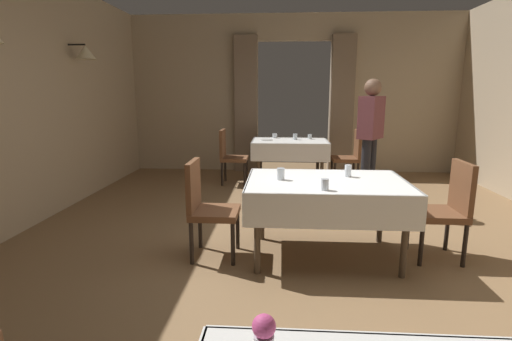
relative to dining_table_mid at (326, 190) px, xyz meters
name	(u,v)px	position (x,y,z in m)	size (l,w,h in m)	color
ground	(303,256)	(-0.20, -0.03, -0.66)	(10.08, 10.08, 0.00)	olive
wall_back	(294,94)	(-0.20, 4.15, 0.86)	(6.40, 0.27, 3.00)	tan
dining_table_mid	(326,190)	(0.00, 0.00, 0.00)	(1.47, 1.03, 0.75)	#4C3D2D
dining_table_far	(290,146)	(-0.28, 3.03, -0.01)	(1.27, 0.96, 0.75)	#4C3D2D
chair_mid_right	(447,206)	(1.12, 0.03, -0.14)	(0.44, 0.44, 0.93)	black
chair_mid_left	(206,204)	(-1.12, -0.07, -0.14)	(0.44, 0.44, 0.93)	black
chair_far_left	(230,154)	(-1.30, 2.92, -0.14)	(0.44, 0.44, 0.93)	black
chair_far_right	(350,154)	(0.74, 3.01, -0.14)	(0.44, 0.44, 0.93)	black
flower_vase_near	(264,341)	(-0.47, -2.52, 0.19)	(0.07, 0.07, 0.18)	silver
glass_mid_a	(348,171)	(0.22, 0.17, 0.15)	(0.06, 0.06, 0.12)	silver
glass_mid_b	(281,174)	(-0.42, -0.01, 0.15)	(0.07, 0.07, 0.11)	silver
glass_mid_c	(325,184)	(-0.06, -0.37, 0.14)	(0.07, 0.07, 0.10)	silver
plate_far_a	(267,140)	(-0.67, 2.97, 0.10)	(0.20, 0.20, 0.01)	white
glass_far_b	(295,137)	(-0.19, 3.08, 0.14)	(0.07, 0.07, 0.10)	silver
glass_far_c	(310,137)	(0.07, 3.18, 0.13)	(0.07, 0.07, 0.08)	silver
glass_far_d	(275,136)	(-0.54, 3.30, 0.13)	(0.08, 0.08, 0.08)	silver
person_waiter_by_doorway	(370,133)	(0.74, 1.62, 0.37)	(0.39, 0.42, 1.72)	black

